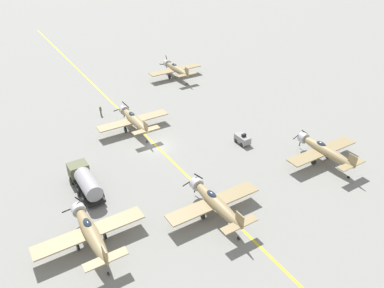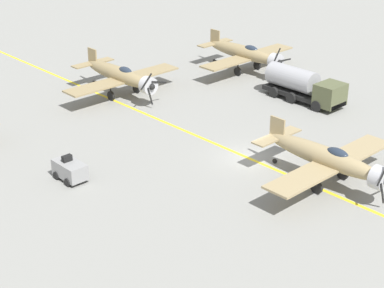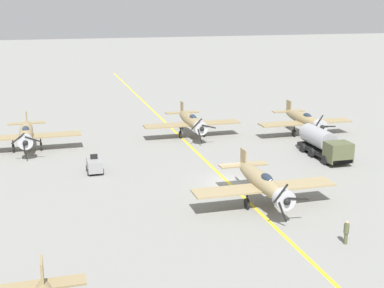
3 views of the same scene
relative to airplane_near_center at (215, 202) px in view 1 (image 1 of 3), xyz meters
The scene contains 10 objects.
ground_plane 17.69m from the airplane_near_center, 85.69° to the left, with size 400.00×400.00×0.00m, color gray.
taxiway_stripe 17.69m from the airplane_near_center, 85.69° to the left, with size 0.30×160.00×0.01m, color yellow.
airplane_near_center is the anchor object (origin of this frame).
airplane_far_right 44.57m from the airplane_near_center, 66.04° to the left, with size 12.00×9.98×3.77m.
airplane_mid_center 23.89m from the airplane_near_center, 88.68° to the left, with size 12.00×9.98×3.65m.
airplane_near_right 19.63m from the airplane_near_center, ahead, with size 12.00×9.98×3.65m.
airplane_near_left 14.20m from the airplane_near_center, 167.66° to the left, with size 12.00×9.98×3.65m.
fuel_tanker 16.97m from the airplane_near_center, 131.96° to the left, with size 2.68×8.00×2.98m.
tow_tractor 17.28m from the airplane_near_center, 40.73° to the left, with size 1.57×2.60×1.79m.
ground_crew_walking 32.26m from the airplane_near_center, 93.98° to the left, with size 0.38×0.38×1.74m.
Camera 1 is at (-21.26, -44.49, 30.43)m, focal length 35.00 mm.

